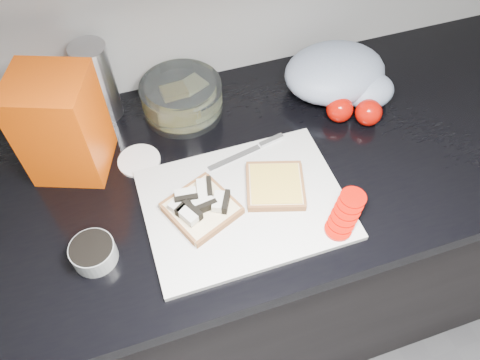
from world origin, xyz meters
name	(u,v)px	position (x,y,z in m)	size (l,w,h in m)	color
base_cabinet	(243,260)	(0.00, 1.20, 0.43)	(3.50, 0.60, 0.86)	black
countertop	(244,166)	(0.00, 1.20, 0.88)	(3.50, 0.64, 0.04)	black
cutting_board	(245,204)	(-0.04, 1.09, 0.91)	(0.40, 0.30, 0.01)	silver
bread_left	(200,207)	(-0.13, 1.10, 0.92)	(0.17, 0.17, 0.04)	beige
bread_right	(275,186)	(0.03, 1.10, 0.92)	(0.15, 0.15, 0.02)	beige
tomato_slices	(346,213)	(0.14, 0.99, 0.93)	(0.12, 0.11, 0.03)	#B50D04
knife	(256,148)	(0.03, 1.22, 0.91)	(0.19, 0.05, 0.01)	silver
seed_tub	(93,252)	(-0.34, 1.06, 0.92)	(0.08, 0.08, 0.04)	#919696
tub_lid	(139,161)	(-0.22, 1.27, 0.90)	(0.09, 0.09, 0.01)	silver
glass_bowl	(182,98)	(-0.09, 1.39, 0.94)	(0.19, 0.19, 0.08)	silver
bread_bag	(62,126)	(-0.35, 1.31, 1.02)	(0.15, 0.14, 0.23)	#EB3203
steel_canister	(97,82)	(-0.26, 1.44, 0.99)	(0.08, 0.08, 0.19)	#ADADB1
grocery_bag	(340,75)	(0.29, 1.34, 0.95)	(0.25, 0.22, 0.11)	#98A6BB
whole_tomatoes	(354,111)	(0.28, 1.24, 0.93)	(0.12, 0.09, 0.06)	#B50D04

